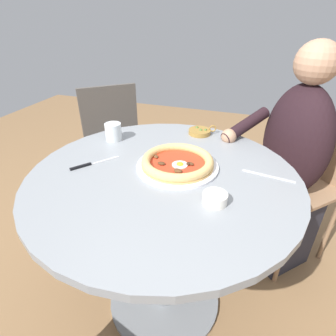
# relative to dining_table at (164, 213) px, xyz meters

# --- Properties ---
(ground_plane) EXTENTS (6.00, 6.00, 0.02)m
(ground_plane) POSITION_rel_dining_table_xyz_m (0.00, 0.00, -0.57)
(ground_plane) COLOR olive
(dining_table) EXTENTS (1.00, 1.00, 0.75)m
(dining_table) POSITION_rel_dining_table_xyz_m (0.00, 0.00, 0.00)
(dining_table) COLOR gray
(dining_table) RESTS_ON ground
(pizza_on_plate) EXTENTS (0.31, 0.31, 0.04)m
(pizza_on_plate) POSITION_rel_dining_table_xyz_m (-0.06, 0.04, 0.21)
(pizza_on_plate) COLOR white
(pizza_on_plate) RESTS_ON dining_table
(water_glass) EXTENTS (0.07, 0.07, 0.08)m
(water_glass) POSITION_rel_dining_table_xyz_m (-0.21, -0.31, 0.23)
(water_glass) COLOR silver
(water_glass) RESTS_ON dining_table
(steak_knife) EXTENTS (0.16, 0.13, 0.01)m
(steak_knife) POSITION_rel_dining_table_xyz_m (0.04, -0.30, 0.19)
(steak_knife) COLOR silver
(steak_knife) RESTS_ON dining_table
(ramekin_capers) EXTENTS (0.08, 0.08, 0.04)m
(ramekin_capers) POSITION_rel_dining_table_xyz_m (0.12, 0.21, 0.21)
(ramekin_capers) COLOR white
(ramekin_capers) RESTS_ON dining_table
(olive_pan) EXTENTS (0.11, 0.13, 0.05)m
(olive_pan) POSITION_rel_dining_table_xyz_m (-0.40, 0.05, 0.20)
(olive_pan) COLOR olive
(olive_pan) RESTS_ON dining_table
(fork_utensil) EXTENTS (0.04, 0.19, 0.00)m
(fork_utensil) POSITION_rel_dining_table_xyz_m (-0.10, 0.37, 0.19)
(fork_utensil) COLOR #BCBCC1
(fork_utensil) RESTS_ON dining_table
(diner_person) EXTENTS (0.44, 0.57, 1.18)m
(diner_person) POSITION_rel_dining_table_xyz_m (-0.50, 0.49, -0.04)
(diner_person) COLOR #282833
(diner_person) RESTS_ON ground
(cafe_chair_diner) EXTENTS (0.56, 0.56, 0.83)m
(cafe_chair_diner) POSITION_rel_dining_table_xyz_m (-0.60, 0.59, -0.05)
(cafe_chair_diner) COLOR #957050
(cafe_chair_diner) RESTS_ON ground
(cafe_chair_spare_near) EXTENTS (0.61, 0.61, 0.84)m
(cafe_chair_spare_near) POSITION_rel_dining_table_xyz_m (-0.68, -0.59, -0.05)
(cafe_chair_spare_near) COLOR #504A45
(cafe_chair_spare_near) RESTS_ON ground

